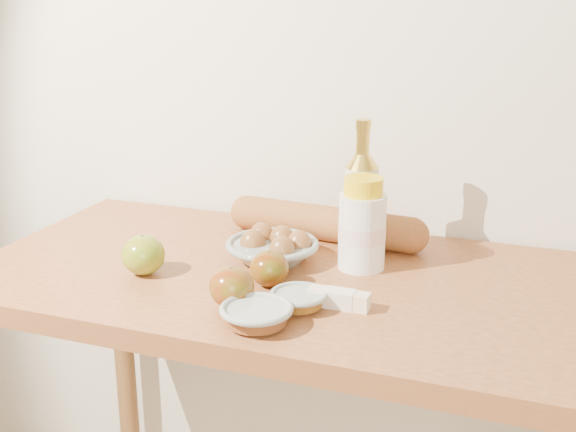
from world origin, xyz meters
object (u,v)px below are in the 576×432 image
Objects in this scene: bourbon_bottle at (361,201)px; table at (293,334)px; egg_bowl at (273,248)px; cream_bottle at (362,227)px; baguette at (325,223)px.

table is at bearing -132.64° from bourbon_bottle.
bourbon_bottle reaches higher than egg_bowl.
cream_bottle reaches higher than egg_bowl.
bourbon_bottle reaches higher than table.
bourbon_bottle is 0.19m from egg_bowl.
table is 0.24m from cream_bottle.
cream_bottle is at bearing 33.32° from table.
baguette is (-0.11, 0.12, -0.04)m from cream_bottle.
cream_bottle reaches higher than table.
bourbon_bottle is 0.61× the size of baguette.
cream_bottle is (0.02, -0.06, -0.03)m from bourbon_bottle.
cream_bottle is 0.17m from baguette.
baguette is at bearing 68.74° from egg_bowl.
egg_bowl is 0.49× the size of baguette.
baguette reaches higher than egg_bowl.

